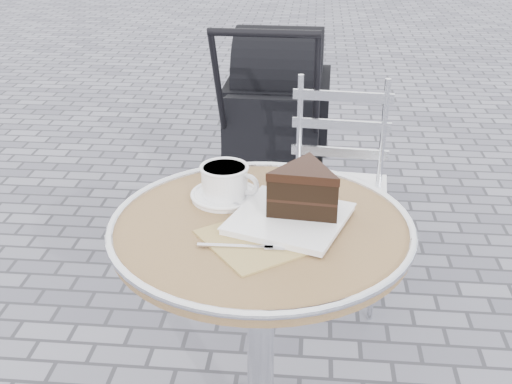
# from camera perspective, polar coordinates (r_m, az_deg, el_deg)

# --- Properties ---
(cafe_table) EXTENTS (0.72, 0.72, 0.74)m
(cafe_table) POSITION_cam_1_polar(r_m,az_deg,el_deg) (1.59, 0.44, -8.06)
(cafe_table) COLOR silver
(cafe_table) RESTS_ON ground
(cappuccino_set) EXTENTS (0.17, 0.18, 0.09)m
(cappuccino_set) POSITION_cam_1_polar(r_m,az_deg,el_deg) (1.61, -2.74, 0.69)
(cappuccino_set) COLOR white
(cappuccino_set) RESTS_ON cafe_table
(cake_plate_set) EXTENTS (0.39, 0.40, 0.13)m
(cake_plate_set) POSITION_cam_1_polar(r_m,az_deg,el_deg) (1.49, 3.95, -0.44)
(cake_plate_set) COLOR #A38459
(cake_plate_set) RESTS_ON cafe_table
(bistro_chair) EXTENTS (0.40, 0.40, 0.82)m
(bistro_chair) POSITION_cam_1_polar(r_m,az_deg,el_deg) (2.41, 7.32, 2.52)
(bistro_chair) COLOR silver
(bistro_chair) RESTS_ON ground
(baby_stroller) EXTENTS (0.47, 0.96, 0.99)m
(baby_stroller) POSITION_cam_1_polar(r_m,az_deg,el_deg) (3.01, 1.84, 6.32)
(baby_stroller) COLOR black
(baby_stroller) RESTS_ON ground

